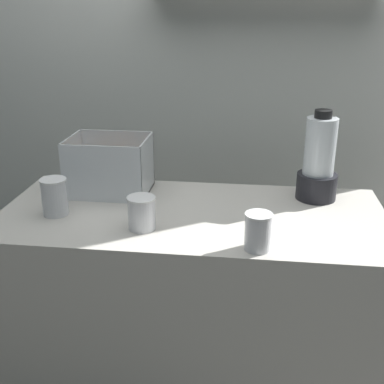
# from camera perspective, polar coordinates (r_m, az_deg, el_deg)

# --- Properties ---
(counter) EXTENTS (1.40, 0.64, 0.90)m
(counter) POSITION_cam_1_polar(r_m,az_deg,el_deg) (1.99, 0.00, -14.35)
(counter) COLOR beige
(counter) RESTS_ON ground_plane
(back_wall_unit) EXTENTS (2.60, 0.24, 2.50)m
(back_wall_unit) POSITION_cam_1_polar(r_m,az_deg,el_deg) (2.41, 2.46, 12.96)
(back_wall_unit) COLOR silver
(back_wall_unit) RESTS_ON ground_plane
(carrot_display_bin) EXTENTS (0.31, 0.24, 0.22)m
(carrot_display_bin) POSITION_cam_1_polar(r_m,az_deg,el_deg) (1.97, -9.52, 1.98)
(carrot_display_bin) COLOR white
(carrot_display_bin) RESTS_ON counter
(blender_pitcher) EXTENTS (0.15, 0.15, 0.35)m
(blender_pitcher) POSITION_cam_1_polar(r_m,az_deg,el_deg) (1.91, 14.58, 3.21)
(blender_pitcher) COLOR black
(blender_pitcher) RESTS_ON counter
(juice_cup_mango_far_left) EXTENTS (0.09, 0.09, 0.13)m
(juice_cup_mango_far_left) POSITION_cam_1_polar(r_m,az_deg,el_deg) (1.80, -15.76, -0.77)
(juice_cup_mango_far_left) COLOR white
(juice_cup_mango_far_left) RESTS_ON counter
(juice_cup_beet_left) EXTENTS (0.10, 0.10, 0.11)m
(juice_cup_beet_left) POSITION_cam_1_polar(r_m,az_deg,el_deg) (1.64, -5.90, -2.67)
(juice_cup_beet_left) COLOR white
(juice_cup_beet_left) RESTS_ON counter
(juice_cup_pomegranate_middle) EXTENTS (0.09, 0.09, 0.12)m
(juice_cup_pomegranate_middle) POSITION_cam_1_polar(r_m,az_deg,el_deg) (1.51, 7.73, -4.89)
(juice_cup_pomegranate_middle) COLOR white
(juice_cup_pomegranate_middle) RESTS_ON counter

